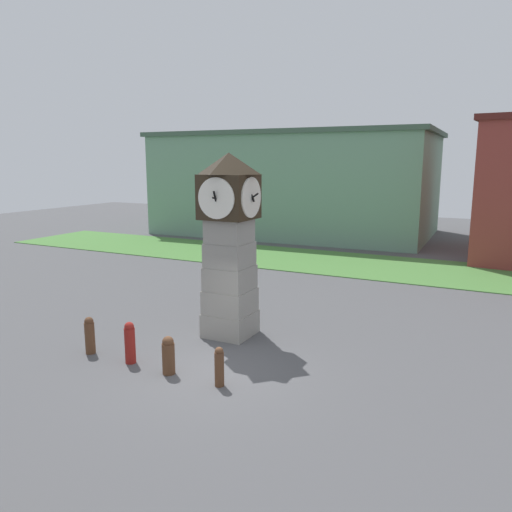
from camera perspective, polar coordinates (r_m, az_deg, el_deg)
name	(u,v)px	position (r m, az deg, el deg)	size (l,w,h in m)	color
ground_plane	(217,371)	(12.87, -4.47, -12.96)	(78.39, 78.39, 0.00)	#4C4C4F
clock_tower	(229,241)	(14.63, -3.05, 1.67)	(1.83, 1.84, 5.42)	gray
bollard_near_tower	(90,335)	(14.47, -18.47, -8.55)	(0.27, 0.27, 1.03)	brown
bollard_mid_row	(130,342)	(13.50, -14.21, -9.54)	(0.28, 0.28, 1.11)	maroon
bollard_far_row	(168,355)	(12.68, -9.98, -11.07)	(0.31, 0.31, 0.97)	brown
bollard_end_row	(219,366)	(11.90, -4.22, -12.46)	(0.22, 0.22, 0.96)	brown
warehouse_blue_far	(297,183)	(36.90, 4.75, 8.28)	(19.56, 11.70, 7.16)	gray
grass_verge_far	(393,268)	(25.41, 15.38, -1.32)	(47.04, 6.07, 0.04)	#477A38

